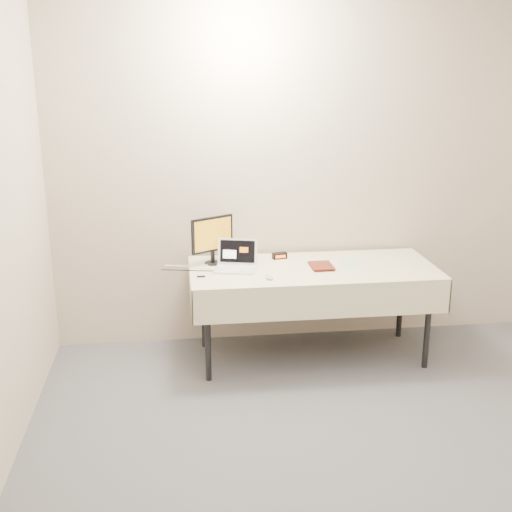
{
  "coord_description": "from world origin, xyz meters",
  "views": [
    {
      "loc": [
        -1.01,
        -2.48,
        2.21
      ],
      "look_at": [
        -0.44,
        1.99,
        0.86
      ],
      "focal_mm": 45.0,
      "sensor_mm": 36.0,
      "label": 1
    }
  ],
  "objects": [
    {
      "name": "clicker",
      "position": [
        -0.37,
        1.82,
        0.75
      ],
      "size": [
        0.07,
        0.1,
        0.02
      ],
      "primitive_type": "ellipsoid",
      "rotation": [
        0.0,
        0.0,
        0.21
      ],
      "color": "silver",
      "rests_on": "table"
    },
    {
      "name": "back_wall",
      "position": [
        0.0,
        2.5,
        1.35
      ],
      "size": [
        4.0,
        0.1,
        2.7
      ],
      "primitive_type": "cube",
      "color": "beige",
      "rests_on": "ground"
    },
    {
      "name": "laptop",
      "position": [
        -0.58,
        2.09,
        0.79
      ],
      "size": [
        0.35,
        0.32,
        0.21
      ],
      "rotation": [
        0.0,
        0.0,
        -0.24
      ],
      "color": "white",
      "rests_on": "table"
    },
    {
      "name": "paper_form",
      "position": [
        0.29,
        2.1,
        0.74
      ],
      "size": [
        0.17,
        0.33,
        0.0
      ],
      "primitive_type": "cube",
      "rotation": [
        0.0,
        0.0,
        -0.16
      ],
      "color": "#BAE0B2",
      "rests_on": "table"
    },
    {
      "name": "usb_dongle",
      "position": [
        -0.85,
        1.91,
        0.74
      ],
      "size": [
        0.06,
        0.02,
        0.01
      ],
      "primitive_type": "cube",
      "rotation": [
        0.0,
        0.0,
        0.0
      ],
      "color": "black",
      "rests_on": "table"
    },
    {
      "name": "table",
      "position": [
        0.0,
        2.05,
        0.68
      ],
      "size": [
        1.86,
        0.81,
        0.74
      ],
      "color": "black",
      "rests_on": "ground"
    },
    {
      "name": "alarm_clock",
      "position": [
        -0.22,
        2.3,
        0.76
      ],
      "size": [
        0.12,
        0.07,
        0.05
      ],
      "rotation": [
        0.0,
        0.0,
        0.17
      ],
      "color": "black",
      "rests_on": "table"
    },
    {
      "name": "book",
      "position": [
        -0.02,
        2.03,
        0.85
      ],
      "size": [
        0.17,
        0.02,
        0.22
      ],
      "primitive_type": "imported",
      "rotation": [
        0.0,
        0.0,
        0.01
      ],
      "color": "maroon",
      "rests_on": "table"
    },
    {
      "name": "monitor",
      "position": [
        -0.75,
        2.23,
        0.95
      ],
      "size": [
        0.32,
        0.19,
        0.37
      ],
      "rotation": [
        0.0,
        0.0,
        0.51
      ],
      "color": "black",
      "rests_on": "table"
    }
  ]
}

